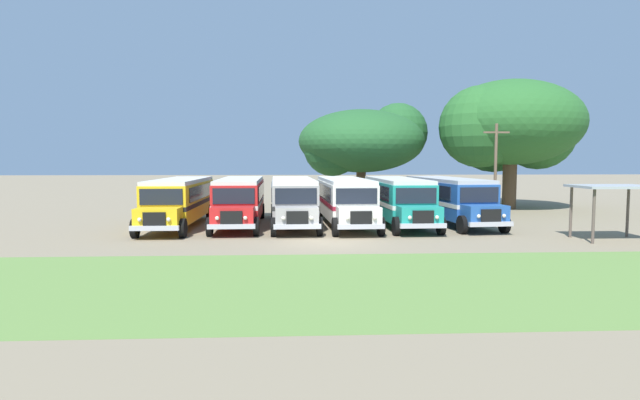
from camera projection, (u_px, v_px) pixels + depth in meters
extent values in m
plane|color=#84755B|center=(326.00, 242.00, 24.99)|extent=(220.00, 220.00, 0.00)
cube|color=olive|center=(342.00, 283.00, 16.72)|extent=(80.00, 10.02, 0.01)
cube|color=yellow|center=(181.00, 200.00, 31.30)|extent=(2.50, 9.20, 2.10)
cube|color=black|center=(181.00, 202.00, 31.31)|extent=(2.53, 9.22, 0.24)
cube|color=black|center=(203.00, 191.00, 31.62)|extent=(0.04, 8.00, 0.80)
cube|color=black|center=(161.00, 191.00, 31.49)|extent=(0.04, 8.00, 0.80)
cube|color=beige|center=(180.00, 181.00, 31.20)|extent=(2.42, 9.10, 0.22)
cube|color=yellow|center=(158.00, 218.00, 26.06)|extent=(2.20, 1.40, 1.05)
cube|color=black|center=(154.00, 219.00, 25.32)|extent=(1.10, 0.10, 0.70)
cube|color=#B7B7BC|center=(154.00, 228.00, 25.31)|extent=(2.40, 0.20, 0.24)
cube|color=black|center=(161.00, 197.00, 26.65)|extent=(2.20, 0.06, 0.84)
cube|color=black|center=(195.00, 196.00, 35.90)|extent=(0.90, 0.06, 1.30)
sphere|color=#EAE5C6|center=(168.00, 219.00, 25.31)|extent=(0.20, 0.20, 0.20)
sphere|color=#EAE5C6|center=(139.00, 220.00, 25.24)|extent=(0.20, 0.20, 0.20)
cylinder|color=black|center=(183.00, 228.00, 26.26)|extent=(0.28, 1.00, 1.00)
cylinder|color=black|center=(135.00, 228.00, 26.14)|extent=(0.28, 1.00, 1.00)
cylinder|color=black|center=(209.00, 212.00, 34.43)|extent=(0.28, 1.00, 1.00)
cylinder|color=black|center=(173.00, 212.00, 34.30)|extent=(0.28, 1.00, 1.00)
cube|color=red|center=(241.00, 199.00, 31.91)|extent=(2.71, 9.25, 2.10)
cube|color=white|center=(241.00, 202.00, 31.93)|extent=(2.74, 9.27, 0.24)
cube|color=black|center=(261.00, 190.00, 32.27)|extent=(0.22, 8.00, 0.80)
cube|color=black|center=(220.00, 191.00, 32.08)|extent=(0.22, 8.00, 0.80)
cube|color=beige|center=(240.00, 180.00, 31.82)|extent=(2.62, 9.15, 0.22)
cube|color=red|center=(233.00, 217.00, 26.69)|extent=(2.23, 1.45, 1.05)
cube|color=black|center=(231.00, 218.00, 25.95)|extent=(1.10, 0.12, 0.70)
cube|color=#B7B7BC|center=(231.00, 227.00, 25.94)|extent=(2.40, 0.25, 0.24)
cube|color=black|center=(234.00, 196.00, 27.27)|extent=(2.20, 0.11, 0.84)
cube|color=white|center=(246.00, 195.00, 36.52)|extent=(0.90, 0.08, 1.30)
sphere|color=#EAE5C6|center=(245.00, 218.00, 25.95)|extent=(0.20, 0.20, 0.20)
sphere|color=#EAE5C6|center=(217.00, 218.00, 25.85)|extent=(0.20, 0.20, 0.20)
cylinder|color=black|center=(256.00, 226.00, 26.91)|extent=(0.30, 1.01, 1.00)
cylinder|color=black|center=(210.00, 227.00, 26.74)|extent=(0.30, 1.01, 1.00)
cylinder|color=black|center=(262.00, 211.00, 35.07)|extent=(0.30, 1.01, 1.00)
cylinder|color=black|center=(227.00, 211.00, 34.89)|extent=(0.30, 1.01, 1.00)
cube|color=#9E9993|center=(293.00, 199.00, 31.88)|extent=(2.87, 9.29, 2.10)
cube|color=#282828|center=(293.00, 202.00, 31.89)|extent=(2.90, 9.31, 0.24)
cube|color=black|center=(313.00, 190.00, 32.26)|extent=(0.36, 8.00, 0.80)
cube|color=black|center=(272.00, 191.00, 32.03)|extent=(0.36, 8.00, 0.80)
cube|color=silver|center=(293.00, 180.00, 31.79)|extent=(2.78, 9.19, 0.22)
cube|color=#9E9993|center=(297.00, 217.00, 26.66)|extent=(2.25, 1.49, 1.05)
cube|color=black|center=(297.00, 218.00, 25.92)|extent=(1.10, 0.14, 0.70)
cube|color=#B7B7BC|center=(297.00, 227.00, 25.92)|extent=(2.41, 0.30, 0.24)
cube|color=black|center=(296.00, 196.00, 27.25)|extent=(2.20, 0.15, 0.84)
cube|color=#282828|center=(290.00, 195.00, 36.48)|extent=(0.90, 0.10, 1.30)
sphere|color=#EAE5C6|center=(311.00, 218.00, 25.94)|extent=(0.20, 0.20, 0.20)
sphere|color=#EAE5C6|center=(283.00, 218.00, 25.81)|extent=(0.20, 0.20, 0.20)
cylinder|color=black|center=(320.00, 226.00, 26.91)|extent=(0.32, 1.01, 1.00)
cylinder|color=black|center=(273.00, 227.00, 26.69)|extent=(0.32, 1.01, 1.00)
cylinder|color=black|center=(309.00, 211.00, 35.05)|extent=(0.32, 1.01, 1.00)
cylinder|color=black|center=(273.00, 211.00, 34.83)|extent=(0.32, 1.01, 1.00)
cube|color=silver|center=(344.00, 199.00, 31.87)|extent=(2.91, 9.30, 2.10)
cube|color=maroon|center=(344.00, 202.00, 31.89)|extent=(2.94, 9.32, 0.24)
cube|color=black|center=(364.00, 190.00, 32.25)|extent=(0.40, 7.99, 0.80)
cube|color=black|center=(323.00, 191.00, 32.01)|extent=(0.40, 7.99, 0.80)
cube|color=silver|center=(344.00, 180.00, 31.78)|extent=(2.83, 9.20, 0.22)
cube|color=silver|center=(359.00, 217.00, 26.65)|extent=(2.26, 1.50, 1.05)
cube|color=black|center=(361.00, 218.00, 25.92)|extent=(1.10, 0.15, 0.70)
cube|color=#B7B7BC|center=(361.00, 227.00, 25.91)|extent=(2.41, 0.31, 0.24)
cube|color=black|center=(357.00, 196.00, 27.24)|extent=(2.20, 0.16, 0.84)
cube|color=maroon|center=(335.00, 196.00, 36.46)|extent=(0.90, 0.10, 1.30)
sphere|color=#EAE5C6|center=(375.00, 218.00, 25.93)|extent=(0.20, 0.20, 0.20)
sphere|color=#EAE5C6|center=(347.00, 218.00, 25.80)|extent=(0.20, 0.20, 0.20)
cylinder|color=black|center=(381.00, 226.00, 26.91)|extent=(0.32, 1.01, 1.00)
cylinder|color=black|center=(335.00, 227.00, 26.68)|extent=(0.32, 1.01, 1.00)
cylinder|color=black|center=(355.00, 211.00, 35.05)|extent=(0.32, 1.01, 1.00)
cylinder|color=black|center=(320.00, 211.00, 34.82)|extent=(0.32, 1.01, 1.00)
cube|color=teal|center=(396.00, 199.00, 32.19)|extent=(2.76, 9.27, 2.10)
cube|color=white|center=(396.00, 201.00, 32.20)|extent=(2.79, 9.29, 0.24)
cube|color=black|center=(415.00, 190.00, 32.55)|extent=(0.27, 8.00, 0.80)
cube|color=black|center=(375.00, 190.00, 32.35)|extent=(0.27, 8.00, 0.80)
cube|color=beige|center=(397.00, 180.00, 32.10)|extent=(2.68, 9.17, 0.22)
cube|color=teal|center=(419.00, 216.00, 26.96)|extent=(2.24, 1.46, 1.05)
cube|color=black|center=(423.00, 217.00, 26.23)|extent=(1.10, 0.13, 0.70)
cube|color=#B7B7BC|center=(423.00, 226.00, 26.22)|extent=(2.40, 0.27, 0.24)
cube|color=black|center=(416.00, 196.00, 27.55)|extent=(2.20, 0.12, 0.84)
cube|color=white|center=(382.00, 195.00, 36.79)|extent=(0.90, 0.09, 1.30)
sphere|color=#EAE5C6|center=(437.00, 217.00, 26.23)|extent=(0.20, 0.20, 0.20)
sphere|color=#EAE5C6|center=(410.00, 218.00, 26.12)|extent=(0.20, 0.20, 0.20)
cylinder|color=black|center=(441.00, 226.00, 27.20)|extent=(0.31, 1.01, 1.00)
cylinder|color=black|center=(396.00, 226.00, 27.01)|extent=(0.31, 1.01, 1.00)
cylinder|color=black|center=(404.00, 210.00, 35.35)|extent=(0.31, 1.01, 1.00)
cylinder|color=black|center=(369.00, 211.00, 35.16)|extent=(0.31, 1.01, 1.00)
cube|color=#23519E|center=(446.00, 198.00, 32.82)|extent=(3.35, 9.39, 2.10)
cube|color=silver|center=(446.00, 200.00, 32.83)|extent=(3.39, 9.42, 0.24)
cube|color=black|center=(464.00, 190.00, 33.26)|extent=(0.79, 7.97, 0.80)
cube|color=black|center=(426.00, 190.00, 32.89)|extent=(0.79, 7.97, 0.80)
cube|color=#B2B2B7|center=(447.00, 180.00, 32.73)|extent=(3.27, 9.29, 0.22)
cube|color=#23519E|center=(484.00, 215.00, 27.63)|extent=(2.32, 1.60, 1.05)
cube|color=black|center=(491.00, 216.00, 26.90)|extent=(1.10, 0.20, 0.70)
cube|color=#B7B7BC|center=(491.00, 224.00, 26.89)|extent=(2.41, 0.42, 0.24)
cube|color=black|center=(479.00, 195.00, 28.21)|extent=(2.20, 0.27, 0.84)
cube|color=silver|center=(422.00, 195.00, 37.39)|extent=(0.90, 0.14, 1.30)
sphere|color=#EAE5C6|center=(504.00, 216.00, 26.95)|extent=(0.20, 0.20, 0.20)
sphere|color=#EAE5C6|center=(479.00, 216.00, 26.75)|extent=(0.20, 0.20, 0.20)
cylinder|color=black|center=(504.00, 224.00, 27.94)|extent=(0.37, 1.02, 1.00)
cylinder|color=black|center=(462.00, 225.00, 27.60)|extent=(0.37, 1.02, 1.00)
cylinder|color=black|center=(446.00, 210.00, 36.03)|extent=(0.37, 1.02, 1.00)
cylinder|color=black|center=(413.00, 210.00, 35.69)|extent=(0.37, 1.02, 1.00)
cylinder|color=brown|center=(361.00, 186.00, 43.24)|extent=(0.79, 0.79, 3.55)
ellipsoid|color=#235628|center=(361.00, 141.00, 42.95)|extent=(10.43, 10.36, 5.20)
sphere|color=#235628|center=(398.00, 133.00, 44.47)|extent=(5.06, 5.06, 5.06)
sphere|color=#235628|center=(332.00, 147.00, 42.10)|extent=(4.72, 4.72, 4.72)
sphere|color=#235628|center=(357.00, 143.00, 46.15)|extent=(4.80, 4.80, 4.80)
cylinder|color=brown|center=(509.00, 182.00, 41.66)|extent=(1.09, 1.09, 4.39)
ellipsoid|color=#286028|center=(511.00, 123.00, 41.29)|extent=(11.27, 10.85, 6.76)
sphere|color=#286028|center=(538.00, 133.00, 42.67)|extent=(6.05, 6.05, 6.05)
sphere|color=#286028|center=(480.00, 127.00, 40.31)|extent=(6.39, 6.39, 6.39)
sphere|color=#286028|center=(494.00, 132.00, 44.90)|extent=(6.95, 6.95, 6.95)
cylinder|color=brown|center=(495.00, 171.00, 35.53)|extent=(0.20, 0.20, 6.44)
cube|color=brown|center=(496.00, 132.00, 35.32)|extent=(1.80, 0.12, 0.12)
cylinder|color=brown|center=(594.00, 216.00, 24.39)|extent=(0.14, 0.14, 2.60)
cylinder|color=brown|center=(628.00, 212.00, 26.54)|extent=(0.14, 0.14, 2.60)
cylinder|color=brown|center=(571.00, 212.00, 26.38)|extent=(0.14, 0.14, 2.60)
cube|color=#9EA3A8|center=(613.00, 186.00, 25.36)|extent=(3.60, 2.60, 0.12)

